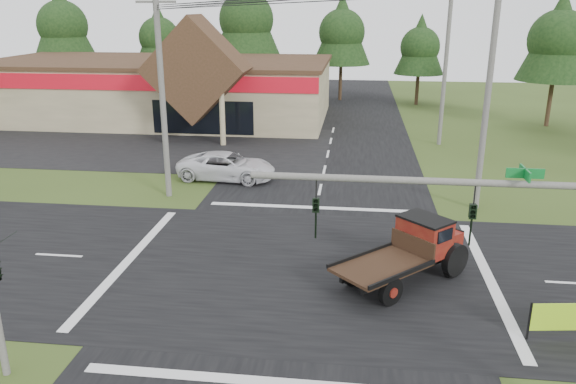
# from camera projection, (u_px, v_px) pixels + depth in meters

# --- Properties ---
(ground) EXTENTS (120.00, 120.00, 0.00)m
(ground) POSITION_uv_depth(u_px,v_px,m) (303.00, 269.00, 21.73)
(ground) COLOR #314318
(ground) RESTS_ON ground
(road_ns) EXTENTS (12.00, 120.00, 0.02)m
(road_ns) POSITION_uv_depth(u_px,v_px,m) (303.00, 269.00, 21.73)
(road_ns) COLOR black
(road_ns) RESTS_ON ground
(road_ew) EXTENTS (120.00, 12.00, 0.02)m
(road_ew) POSITION_uv_depth(u_px,v_px,m) (303.00, 269.00, 21.73)
(road_ew) COLOR black
(road_ew) RESTS_ON ground
(parking_apron) EXTENTS (28.00, 14.00, 0.02)m
(parking_apron) POSITION_uv_depth(u_px,v_px,m) (138.00, 145.00, 41.26)
(parking_apron) COLOR black
(parking_apron) RESTS_ON ground
(cvs_building) EXTENTS (30.40, 18.20, 9.19)m
(cvs_building) POSITION_uv_depth(u_px,v_px,m) (161.00, 87.00, 50.55)
(cvs_building) COLOR gray
(cvs_building) RESTS_ON ground
(traffic_signal_mast) EXTENTS (8.12, 0.24, 7.00)m
(traffic_signal_mast) POSITION_uv_depth(u_px,v_px,m) (529.00, 252.00, 12.61)
(traffic_signal_mast) COLOR #595651
(traffic_signal_mast) RESTS_ON ground
(utility_pole_nw) EXTENTS (2.00, 0.30, 10.50)m
(utility_pole_nw) POSITION_uv_depth(u_px,v_px,m) (162.00, 95.00, 28.51)
(utility_pole_nw) COLOR #595651
(utility_pole_nw) RESTS_ON ground
(utility_pole_ne) EXTENTS (2.00, 0.30, 11.50)m
(utility_pole_ne) POSITION_uv_depth(u_px,v_px,m) (488.00, 91.00, 26.50)
(utility_pole_ne) COLOR #595651
(utility_pole_ne) RESTS_ON ground
(utility_pole_n) EXTENTS (2.00, 0.30, 11.20)m
(utility_pole_n) POSITION_uv_depth(u_px,v_px,m) (446.00, 65.00, 39.75)
(utility_pole_n) COLOR #595651
(utility_pole_n) RESTS_ON ground
(tree_row_a) EXTENTS (6.72, 6.72, 12.12)m
(tree_row_a) POSITION_uv_depth(u_px,v_px,m) (62.00, 23.00, 60.38)
(tree_row_a) COLOR #332316
(tree_row_a) RESTS_ON ground
(tree_row_b) EXTENTS (5.60, 5.60, 10.10)m
(tree_row_b) POSITION_uv_depth(u_px,v_px,m) (159.00, 35.00, 61.53)
(tree_row_b) COLOR #332316
(tree_row_b) RESTS_ON ground
(tree_row_c) EXTENTS (7.28, 7.28, 13.13)m
(tree_row_c) POSITION_uv_depth(u_px,v_px,m) (246.00, 17.00, 58.80)
(tree_row_c) COLOR #332316
(tree_row_c) RESTS_ON ground
(tree_row_d) EXTENTS (6.16, 6.16, 11.11)m
(tree_row_d) POSITION_uv_depth(u_px,v_px,m) (342.00, 30.00, 59.01)
(tree_row_d) COLOR #332316
(tree_row_d) RESTS_ON ground
(tree_row_e) EXTENTS (5.04, 5.04, 9.09)m
(tree_row_e) POSITION_uv_depth(u_px,v_px,m) (420.00, 45.00, 56.62)
(tree_row_e) COLOR #332316
(tree_row_e) RESTS_ON ground
(tree_side_ne) EXTENTS (6.16, 6.16, 11.11)m
(tree_side_ne) POSITION_uv_depth(u_px,v_px,m) (559.00, 37.00, 45.62)
(tree_side_ne) COLOR #332316
(tree_side_ne) RESTS_ON ground
(antique_flatbed_truck) EXTENTS (5.42, 5.38, 2.31)m
(antique_flatbed_truck) POSITION_uv_depth(u_px,v_px,m) (404.00, 253.00, 20.38)
(antique_flatbed_truck) COLOR #5C0D0D
(antique_flatbed_truck) RESTS_ON ground
(white_pickup) EXTENTS (5.85, 3.04, 1.57)m
(white_pickup) POSITION_uv_depth(u_px,v_px,m) (227.00, 166.00, 32.89)
(white_pickup) COLOR silver
(white_pickup) RESTS_ON ground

